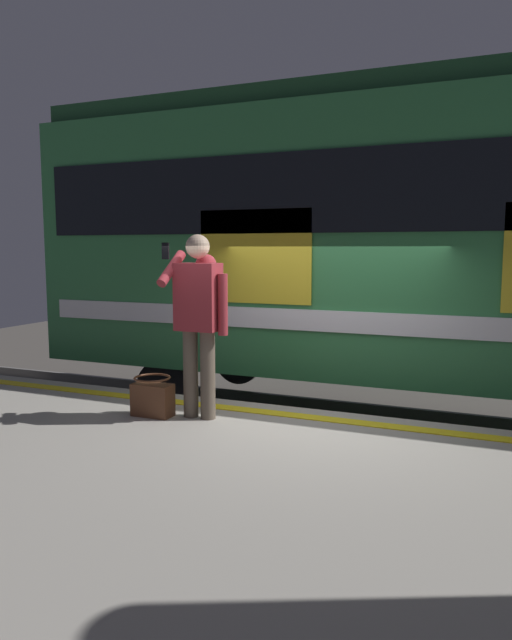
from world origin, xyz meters
name	(u,v)px	position (x,y,z in m)	size (l,w,h in m)	color
ground_plane	(305,494)	(0.00, 0.00, 0.00)	(25.20, 25.20, 0.00)	#4C4742
platform	(217,543)	(0.00, 2.00, 0.45)	(13.03, 3.99, 0.90)	#9E998E
safety_line	(296,416)	(0.00, 0.30, 0.90)	(12.77, 0.16, 0.01)	yellow
track_rail_near	(345,437)	(0.00, -1.68, 0.08)	(16.94, 0.08, 0.16)	slate
track_rail_far	(369,409)	(0.00, -3.12, 0.08)	(16.94, 0.08, 0.16)	slate
train_carriage	(420,235)	(-0.76, -2.39, 2.64)	(9.61, 3.03, 4.21)	#2D723F
passenger	(199,311)	(0.82, 0.68, 1.90)	(0.57, 0.55, 1.71)	brown
handbag	(153,398)	(1.26, 0.82, 1.07)	(0.38, 0.35, 0.38)	#59331E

